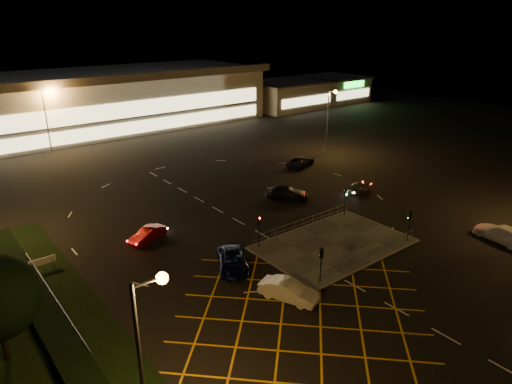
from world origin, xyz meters
TOP-DOWN VIEW (x-y plane):
  - ground at (0.00, 0.00)m, footprint 180.00×180.00m
  - pedestrian_island at (2.00, -2.00)m, footprint 14.00×9.00m
  - hedge at (-23.00, 6.00)m, footprint 2.00×26.00m
  - supermarket at (0.00, 61.95)m, footprint 72.00×26.50m
  - retail_unit_a at (46.00, 53.97)m, footprint 18.80×14.80m
  - retail_unit_b at (62.00, 53.96)m, footprint 14.80×14.80m
  - streetlight_sw at (-21.56, -12.00)m, footprint 1.78×0.56m
  - streetlight_ne at (24.44, 20.00)m, footprint 1.78×0.56m
  - streetlight_far_left at (-9.56, 48.00)m, footprint 1.78×0.56m
  - streetlight_far_right at (30.44, 50.00)m, footprint 1.78×0.56m
  - signal_sw at (-4.00, -5.99)m, footprint 0.28×0.30m
  - signal_se at (8.00, -5.99)m, footprint 0.28×0.30m
  - signal_nw at (-4.00, 1.99)m, footprint 0.28×0.30m
  - signal_ne at (8.00, 1.99)m, footprint 0.28×0.30m
  - car_queue_white at (-7.50, -6.03)m, footprint 3.27×4.93m
  - car_left_blue at (-8.17, 0.39)m, footprint 4.70×5.79m
  - car_far_dkgrey at (6.47, 9.76)m, footprint 5.07×5.17m
  - car_right_silver at (14.89, 5.81)m, footprint 4.08×2.17m
  - car_circ_red at (-11.59, 9.80)m, footprint 4.30×2.69m
  - car_east_grey at (16.55, 17.98)m, footprint 5.75×3.91m
  - car_approach_white at (15.43, -11.53)m, footprint 2.95×5.71m

SIDE VIEW (x-z plane):
  - ground at x=0.00m, z-range 0.00..0.00m
  - pedestrian_island at x=2.00m, z-range 0.00..0.12m
  - hedge at x=-23.00m, z-range 0.00..1.00m
  - car_right_silver at x=14.89m, z-range 0.00..1.32m
  - car_circ_red at x=-11.59m, z-range 0.00..1.34m
  - car_east_grey at x=16.55m, z-range 0.00..1.46m
  - car_left_blue at x=-8.17m, z-range 0.00..1.47m
  - car_far_dkgrey at x=6.47m, z-range 0.00..1.49m
  - car_queue_white at x=-7.50m, z-range 0.00..1.54m
  - car_approach_white at x=15.43m, z-range 0.00..1.58m
  - signal_sw at x=-4.00m, z-range 0.79..3.94m
  - signal_se at x=8.00m, z-range 0.79..3.94m
  - signal_nw at x=-4.00m, z-range 0.79..3.94m
  - signal_ne at x=8.00m, z-range 0.79..3.94m
  - retail_unit_a at x=46.00m, z-range 0.04..6.39m
  - retail_unit_b at x=62.00m, z-range 0.05..6.40m
  - supermarket at x=0.00m, z-range 0.06..10.56m
  - streetlight_sw at x=-21.56m, z-range 1.55..11.58m
  - streetlight_ne at x=24.44m, z-range 1.55..11.58m
  - streetlight_far_left at x=-9.56m, z-range 1.55..11.58m
  - streetlight_far_right at x=30.44m, z-range 1.55..11.58m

